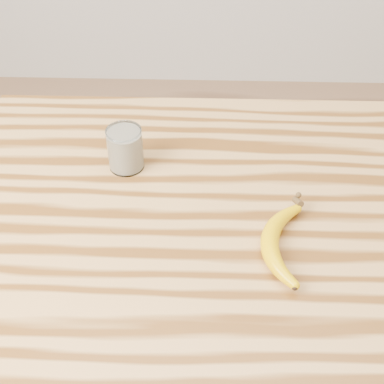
{
  "coord_description": "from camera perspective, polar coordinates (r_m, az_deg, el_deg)",
  "views": [
    {
      "loc": [
        -0.09,
        -0.73,
        1.62
      ],
      "look_at": [
        -0.11,
        0.02,
        0.93
      ],
      "focal_mm": 50.0,
      "sensor_mm": 36.0,
      "label": 1
    }
  ],
  "objects": [
    {
      "name": "banana",
      "position": [
        0.96,
        8.23,
        -5.19
      ],
      "size": [
        0.14,
        0.28,
        0.03
      ],
      "primitive_type": null,
      "rotation": [
        0.0,
        0.0,
        -0.14
      ],
      "color": "#DBA700",
      "rests_on": "table"
    },
    {
      "name": "smoothie_glass",
      "position": [
        1.11,
        -7.13,
        4.58
      ],
      "size": [
        0.07,
        0.07,
        0.09
      ],
      "color": "white",
      "rests_on": "table"
    },
    {
      "name": "table",
      "position": [
        1.12,
        5.86,
        -6.99
      ],
      "size": [
        1.2,
        0.8,
        0.9
      ],
      "color": "#B48348",
      "rests_on": "ground"
    }
  ]
}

